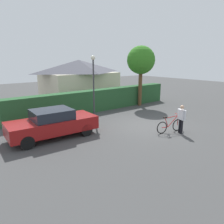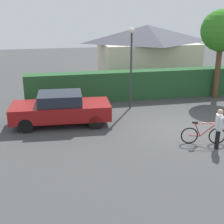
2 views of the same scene
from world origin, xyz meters
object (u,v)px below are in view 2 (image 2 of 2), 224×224
street_lamp (131,57)px  person_rider (219,126)px  parked_car_near (61,108)px  bicycle (203,135)px  tree_kerbside (222,32)px

street_lamp → person_rider: bearing=-70.2°
parked_car_near → bicycle: (5.35, -3.28, -0.38)m
bicycle → tree_kerbside: (3.86, 6.01, 3.44)m
bicycle → person_rider: size_ratio=1.11×
person_rider → street_lamp: (-1.97, 5.46, 1.79)m
parked_car_near → tree_kerbside: size_ratio=0.89×
street_lamp → bicycle: bearing=-71.9°
parked_car_near → street_lamp: size_ratio=1.08×
tree_kerbside → street_lamp: bearing=-169.6°
parked_car_near → tree_kerbside: 10.08m
parked_car_near → person_rider: size_ratio=2.89×
parked_car_near → tree_kerbside: tree_kerbside is taller
person_rider → tree_kerbside: (3.52, 6.47, 2.92)m
bicycle → street_lamp: size_ratio=0.42×
person_rider → street_lamp: bearing=109.8°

